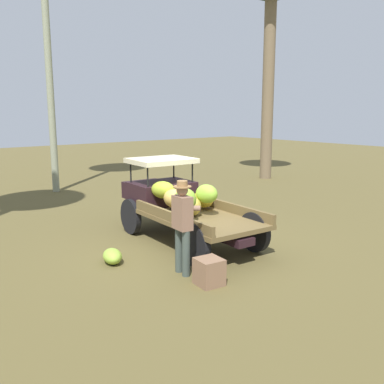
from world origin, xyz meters
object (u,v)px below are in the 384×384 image
(wooden_crate, at_px, (209,272))
(loose_banana_bunch, at_px, (112,256))
(farmer, at_px, (183,222))
(truck, at_px, (177,201))

(wooden_crate, distance_m, loose_banana_bunch, 2.21)
(wooden_crate, bearing_deg, farmer, 4.17)
(truck, relative_size, farmer, 2.52)
(truck, height_order, wooden_crate, truck)
(farmer, height_order, wooden_crate, farmer)
(truck, height_order, farmer, truck)
(truck, xyz_separation_m, farmer, (-1.98, 1.32, 0.12))
(truck, distance_m, wooden_crate, 3.04)
(farmer, distance_m, loose_banana_bunch, 1.79)
(truck, height_order, loose_banana_bunch, truck)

